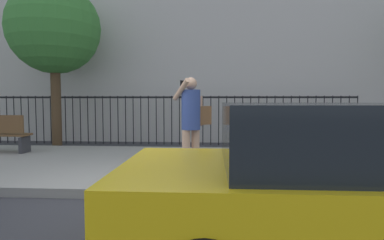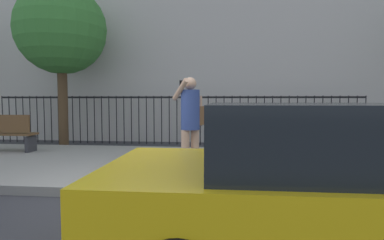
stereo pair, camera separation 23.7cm
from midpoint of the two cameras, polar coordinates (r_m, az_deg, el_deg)
The scene contains 7 objects.
ground_plane at distance 5.14m, azimuth -13.05°, elevation -13.27°, with size 60.00×60.00×0.00m, color #333338.
sidewalk at distance 7.17m, azimuth -7.24°, elevation -7.73°, with size 28.00×4.40×0.15m, color gray.
iron_fence at distance 10.67m, azimuth -2.70°, elevation 1.14°, with size 12.03×0.04×1.60m.
taxi_yellow at distance 3.15m, azimuth 27.36°, elevation -11.20°, with size 4.21×1.88×1.45m.
pedestrian_on_phone at distance 5.90m, azimuth 1.06°, elevation 0.45°, with size 0.72×0.64×1.73m.
street_bench at distance 9.52m, azimuth -29.58°, elevation -1.87°, with size 1.60×0.45×0.95m.
street_tree_mid at distance 10.97m, azimuth -21.33°, elevation 14.45°, with size 2.72×2.72×4.97m.
Camera 2 is at (1.75, -4.63, 1.49)m, focal length 30.50 mm.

